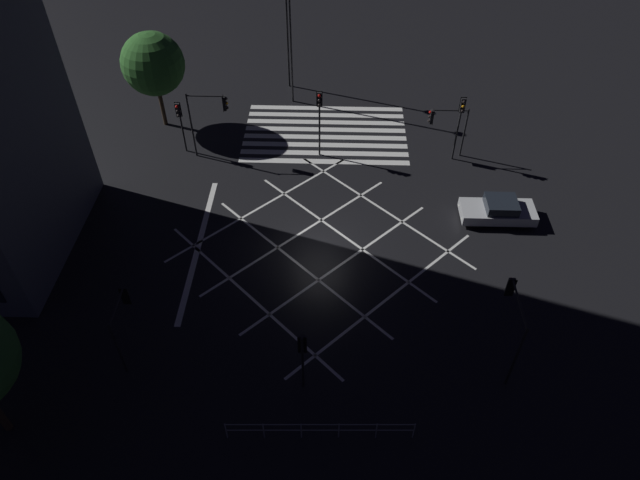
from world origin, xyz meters
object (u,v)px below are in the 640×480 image
(traffic_light_median_north, at_px, (303,351))
(street_tree_near, at_px, (153,64))
(traffic_light_median_south, at_px, (319,111))
(traffic_light_sw_cross, at_px, (460,116))
(waiting_car, at_px, (498,210))
(street_lamp_far, at_px, (286,3))
(street_lamp_west, at_px, (289,8))
(traffic_light_se_cross, at_px, (180,117))
(traffic_light_se_main, at_px, (209,111))
(traffic_light_ne_cross, at_px, (122,313))
(traffic_light_nw_cross, at_px, (514,313))
(traffic_light_sw_main, at_px, (445,121))

(traffic_light_median_north, bearing_deg, street_tree_near, 27.68)
(traffic_light_median_south, height_order, traffic_light_sw_cross, traffic_light_median_south)
(traffic_light_sw_cross, distance_m, waiting_car, 6.27)
(traffic_light_sw_cross, height_order, street_lamp_far, street_lamp_far)
(street_lamp_west, bearing_deg, traffic_light_se_cross, 45.17)
(street_tree_near, bearing_deg, traffic_light_median_south, 162.61)
(traffic_light_sw_cross, bearing_deg, waiting_car, 17.02)
(traffic_light_sw_cross, height_order, traffic_light_se_main, traffic_light_se_main)
(traffic_light_ne_cross, height_order, street_lamp_west, street_lamp_west)
(traffic_light_se_main, height_order, street_lamp_far, street_lamp_far)
(traffic_light_median_south, bearing_deg, traffic_light_sw_cross, 88.74)
(traffic_light_median_north, relative_size, street_lamp_far, 0.39)
(traffic_light_nw_cross, height_order, traffic_light_se_cross, traffic_light_nw_cross)
(street_lamp_west, xyz_separation_m, street_lamp_far, (0.40, -2.18, -0.54))
(traffic_light_ne_cross, xyz_separation_m, traffic_light_sw_main, (-15.31, -15.12, 0.10))
(traffic_light_sw_main, height_order, waiting_car, traffic_light_sw_main)
(street_tree_near, bearing_deg, traffic_light_median_north, 117.68)
(traffic_light_median_south, height_order, street_lamp_west, street_lamp_west)
(street_lamp_far, distance_m, street_tree_near, 9.82)
(traffic_light_se_cross, distance_m, street_lamp_far, 11.05)
(waiting_car, bearing_deg, traffic_light_median_south, -29.64)
(traffic_light_se_main, distance_m, street_tree_near, 5.45)
(traffic_light_sw_main, relative_size, street_lamp_west, 0.36)
(street_lamp_far, relative_size, street_tree_near, 1.33)
(traffic_light_median_north, relative_size, traffic_light_se_main, 0.76)
(traffic_light_ne_cross, distance_m, traffic_light_se_main, 14.66)
(traffic_light_se_cross, bearing_deg, traffic_light_median_north, 26.67)
(traffic_light_ne_cross, bearing_deg, street_lamp_far, -12.59)
(traffic_light_sw_cross, distance_m, street_lamp_far, 14.32)
(traffic_light_sw_cross, distance_m, street_lamp_west, 12.89)
(traffic_light_ne_cross, height_order, waiting_car, traffic_light_ne_cross)
(traffic_light_median_south, xyz_separation_m, street_lamp_west, (2.11, -6.55, 3.46))
(street_lamp_west, bearing_deg, street_tree_near, 21.23)
(traffic_light_se_cross, bearing_deg, traffic_light_sw_main, 90.53)
(traffic_light_median_south, distance_m, street_lamp_west, 7.70)
(traffic_light_nw_cross, height_order, waiting_car, traffic_light_nw_cross)
(traffic_light_se_cross, height_order, waiting_car, traffic_light_se_cross)
(street_lamp_west, bearing_deg, street_lamp_far, -79.64)
(traffic_light_nw_cross, height_order, street_tree_near, street_tree_near)
(traffic_light_median_north, height_order, street_tree_near, street_tree_near)
(traffic_light_sw_main, bearing_deg, traffic_light_median_north, 65.39)
(traffic_light_nw_cross, xyz_separation_m, waiting_car, (-1.58, -8.97, -2.20))
(traffic_light_se_cross, bearing_deg, traffic_light_nw_cross, 48.77)
(street_tree_near, bearing_deg, street_lamp_west, -158.77)
(traffic_light_se_cross, relative_size, waiting_car, 0.87)
(waiting_car, bearing_deg, traffic_light_nw_cross, 80.02)
(traffic_light_se_main, relative_size, street_lamp_west, 0.46)
(traffic_light_se_cross, xyz_separation_m, waiting_car, (-18.46, 5.82, -1.92))
(traffic_light_nw_cross, distance_m, traffic_light_median_south, 16.89)
(traffic_light_sw_main, xyz_separation_m, traffic_light_se_main, (14.06, 0.54, 0.74))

